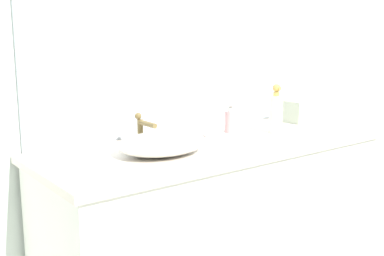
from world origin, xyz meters
name	(u,v)px	position (x,y,z in m)	size (l,w,h in m)	color
bathroom_wall_rear	(190,46)	(0.00, 0.73, 1.30)	(6.00, 0.06, 2.60)	silver
vanity_counter	(217,241)	(-0.10, 0.40, 0.46)	(1.55, 0.58, 0.91)	white
wall_mirror_panel	(177,20)	(-0.10, 0.69, 1.42)	(1.47, 0.01, 1.02)	#B2BCC6
sink_basin	(163,143)	(-0.40, 0.36, 0.95)	(0.36, 0.27, 0.08)	silver
faucet	(142,127)	(-0.40, 0.51, 0.99)	(0.03, 0.14, 0.14)	olive
soap_dispenser	(230,120)	(0.07, 0.51, 0.97)	(0.05, 0.05, 0.15)	#D39DA1
lotion_bottle	(276,112)	(0.23, 0.38, 1.01)	(0.06, 0.06, 0.23)	white
tissue_box	(298,110)	(0.53, 0.50, 0.97)	(0.12, 0.12, 0.15)	beige
candle_jar	(209,138)	(-0.14, 0.41, 0.93)	(0.06, 0.06, 0.04)	silver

